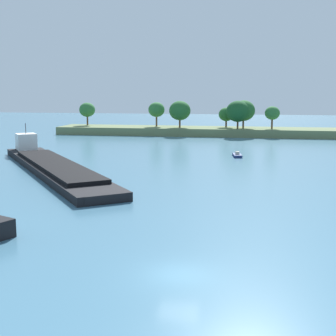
{
  "coord_description": "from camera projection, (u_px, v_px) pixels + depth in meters",
  "views": [
    {
      "loc": [
        4.38,
        -27.77,
        11.26
      ],
      "look_at": [
        -6.64,
        32.96,
        1.2
      ],
      "focal_mm": 51.16,
      "sensor_mm": 36.0,
      "label": 1
    }
  ],
  "objects": [
    {
      "name": "cargo_barge",
      "position": [
        52.0,
        165.0,
        67.51
      ],
      "size": [
        30.86,
        38.18,
        5.59
      ],
      "color": "black",
      "rests_on": "ground"
    },
    {
      "name": "ground_plane",
      "position": [
        178.0,
        275.0,
        29.55
      ],
      "size": [
        400.0,
        400.0,
        0.0
      ],
      "primitive_type": "plane",
      "color": "teal"
    },
    {
      "name": "treeline_island",
      "position": [
        227.0,
        125.0,
        119.76
      ],
      "size": [
        83.49,
        11.13,
        8.82
      ],
      "color": "#66754C",
      "rests_on": "ground"
    },
    {
      "name": "small_motorboat",
      "position": [
        237.0,
        155.0,
        81.87
      ],
      "size": [
        1.88,
        4.17,
        0.95
      ],
      "color": "navy",
      "rests_on": "ground"
    }
  ]
}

